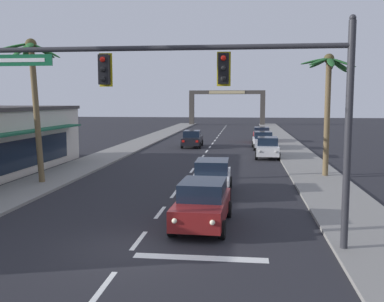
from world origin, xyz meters
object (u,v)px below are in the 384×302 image
sedan_parked_far_kerb (262,135)px  town_gateway_arch (227,103)px  traffic_signal_mast (226,88)px  sedan_oncoming_far (192,139)px  palm_right_second (328,88)px  sedan_parked_nearest_kerb (267,147)px  sedan_lead_at_stop_bar (202,203)px  sedan_third_in_queue (212,176)px  sedan_parked_mid_kerb (263,140)px  palm_left_second (34,82)px

sedan_parked_far_kerb → town_gateway_arch: bearing=98.7°
traffic_signal_mast → sedan_parked_far_kerb: bearing=86.1°
traffic_signal_mast → sedan_oncoming_far: traffic_signal_mast is taller
palm_right_second → sedan_parked_nearest_kerb: bearing=108.4°
sedan_lead_at_stop_bar → sedan_third_in_queue: bearing=90.7°
sedan_lead_at_stop_bar → sedan_parked_mid_kerb: size_ratio=1.00×
sedan_parked_far_kerb → palm_right_second: bearing=-82.5°
sedan_third_in_queue → sedan_oncoming_far: same height
sedan_parked_mid_kerb → sedan_oncoming_far: bearing=172.2°
sedan_lead_at_stop_bar → sedan_oncoming_far: same height
palm_right_second → sedan_oncoming_far: bearing=121.2°
town_gateway_arch → palm_left_second: bearing=-97.4°
sedan_parked_mid_kerb → sedan_parked_far_kerb: bearing=88.9°
sedan_parked_mid_kerb → palm_right_second: 16.61m
sedan_lead_at_stop_bar → sedan_third_in_queue: same height
traffic_signal_mast → sedan_third_in_queue: 9.29m
sedan_lead_at_stop_bar → sedan_third_in_queue: size_ratio=1.01×
palm_left_second → sedan_lead_at_stop_bar: bearing=-35.8°
sedan_third_in_queue → sedan_parked_nearest_kerb: same height
sedan_parked_far_kerb → town_gateway_arch: (-5.32, 34.72, 3.38)m
sedan_oncoming_far → palm_left_second: 22.13m
sedan_parked_nearest_kerb → sedan_parked_far_kerb: 13.82m
traffic_signal_mast → sedan_oncoming_far: 30.86m
sedan_parked_far_kerb → palm_right_second: size_ratio=0.60×
sedan_oncoming_far → palm_right_second: (10.07, -16.62, 4.54)m
palm_right_second → traffic_signal_mast: bearing=-111.9°
sedan_parked_nearest_kerb → sedan_parked_mid_kerb: size_ratio=1.00×
sedan_parked_nearest_kerb → palm_right_second: palm_right_second is taller
sedan_lead_at_stop_bar → palm_right_second: size_ratio=0.61×
sedan_parked_nearest_kerb → town_gateway_arch: (-5.30, 48.54, 3.38)m
palm_left_second → palm_right_second: 16.81m
traffic_signal_mast → sedan_lead_at_stop_bar: bearing=111.2°
sedan_third_in_queue → palm_left_second: 11.02m
sedan_third_in_queue → palm_left_second: bearing=172.5°
sedan_parked_mid_kerb → palm_right_second: size_ratio=0.61×
sedan_third_in_queue → sedan_parked_far_kerb: size_ratio=1.00×
sedan_parked_far_kerb → sedan_oncoming_far: bearing=-138.4°
sedan_lead_at_stop_bar → palm_left_second: (-9.91, 7.15, 4.80)m
palm_right_second → town_gateway_arch: palm_right_second is taller
sedan_parked_far_kerb → sedan_parked_nearest_kerb: bearing=-90.1°
traffic_signal_mast → sedan_parked_nearest_kerb: bearing=83.9°
sedan_third_in_queue → palm_right_second: 9.55m
sedan_oncoming_far → sedan_parked_nearest_kerb: (7.05, -7.53, 0.00)m
sedan_parked_nearest_kerb → palm_right_second: bearing=-71.6°
palm_left_second → palm_right_second: palm_left_second is taller
sedan_lead_at_stop_bar → palm_right_second: bearing=60.3°
traffic_signal_mast → sedan_parked_nearest_kerb: traffic_signal_mast is taller
town_gateway_arch → palm_right_second: bearing=-81.8°
sedan_parked_far_kerb → palm_right_second: palm_right_second is taller
palm_right_second → town_gateway_arch: 58.23m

